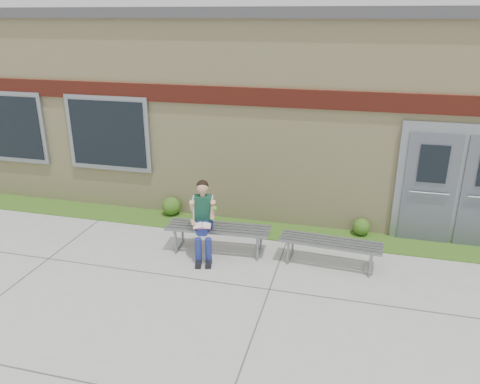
# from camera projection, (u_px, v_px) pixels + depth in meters

# --- Properties ---
(ground) EXTENTS (80.00, 80.00, 0.00)m
(ground) POSITION_uv_depth(u_px,v_px,m) (199.00, 298.00, 7.16)
(ground) COLOR #9E9E99
(ground) RESTS_ON ground
(grass_strip) EXTENTS (16.00, 0.80, 0.02)m
(grass_strip) POSITION_uv_depth(u_px,v_px,m) (241.00, 227.00, 9.51)
(grass_strip) COLOR #2B4F15
(grass_strip) RESTS_ON ground
(school_building) EXTENTS (16.20, 6.22, 4.20)m
(school_building) POSITION_uv_depth(u_px,v_px,m) (274.00, 97.00, 11.83)
(school_building) COLOR beige
(school_building) RESTS_ON ground
(bench_left) EXTENTS (1.90, 0.64, 0.49)m
(bench_left) POSITION_uv_depth(u_px,v_px,m) (218.00, 232.00, 8.45)
(bench_left) COLOR slate
(bench_left) RESTS_ON ground
(bench_right) EXTENTS (1.75, 0.59, 0.45)m
(bench_right) POSITION_uv_depth(u_px,v_px,m) (330.00, 247.00, 8.00)
(bench_right) COLOR slate
(bench_right) RESTS_ON ground
(girl) EXTENTS (0.55, 0.84, 1.38)m
(girl) POSITION_uv_depth(u_px,v_px,m) (203.00, 218.00, 8.19)
(girl) COLOR navy
(girl) RESTS_ON ground
(shrub_mid) EXTENTS (0.39, 0.39, 0.39)m
(shrub_mid) POSITION_uv_depth(u_px,v_px,m) (172.00, 206.00, 10.03)
(shrub_mid) COLOR #2B4F15
(shrub_mid) RESTS_ON grass_strip
(shrub_east) EXTENTS (0.33, 0.33, 0.33)m
(shrub_east) POSITION_uv_depth(u_px,v_px,m) (361.00, 227.00, 9.12)
(shrub_east) COLOR #2B4F15
(shrub_east) RESTS_ON grass_strip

